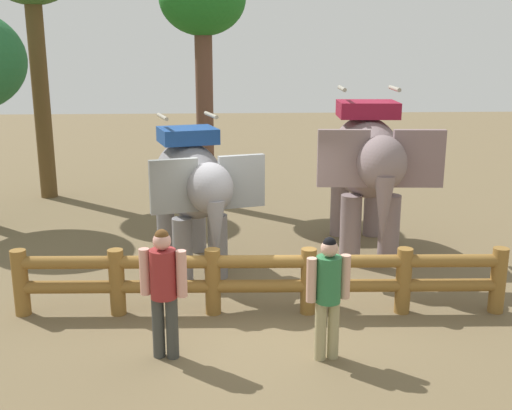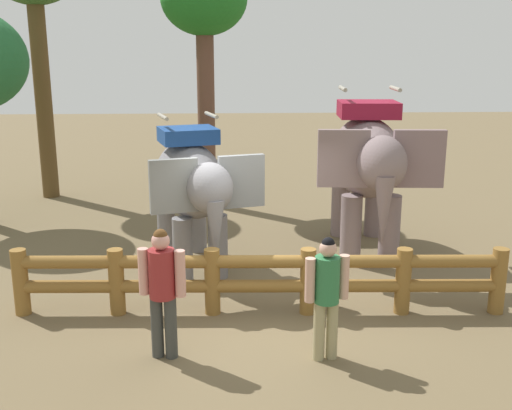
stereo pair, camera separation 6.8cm
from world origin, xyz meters
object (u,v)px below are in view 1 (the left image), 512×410
tourist_man_in_blue (328,290)px  tree_far_left (203,10)px  elephant_near_left (192,185)px  log_fence (261,277)px  elephant_center (367,162)px  tourist_woman_in_black (164,285)px

tourist_man_in_blue → tree_far_left: 9.44m
tourist_man_in_blue → elephant_near_left: bearing=118.6°
log_fence → elephant_center: size_ratio=1.98×
log_fence → tourist_woman_in_black: 1.95m
log_fence → elephant_near_left: 2.55m
log_fence → elephant_center: elephant_center is taller
tourist_man_in_blue → tree_far_left: bearing=102.1°
tourist_woman_in_black → tourist_man_in_blue: (2.14, -0.15, -0.05)m
log_fence → tree_far_left: size_ratio=1.25×
tourist_woman_in_black → tourist_man_in_blue: 2.14m
log_fence → tourist_man_in_blue: 1.72m
elephant_center → tree_far_left: tree_far_left is taller
elephant_near_left → elephant_center: 3.51m
tourist_woman_in_black → tree_far_left: 9.11m
elephant_near_left → elephant_center: size_ratio=0.89×
elephant_near_left → elephant_center: (3.40, 0.83, 0.24)m
tree_far_left → tourist_woman_in_black: bearing=-92.4°
elephant_near_left → tree_far_left: size_ratio=0.56×
tree_far_left → log_fence: bearing=-81.7°
elephant_near_left → tourist_man_in_blue: 4.07m
elephant_center → tourist_woman_in_black: size_ratio=2.15×
tourist_woman_in_black → elephant_center: bearing=49.3°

